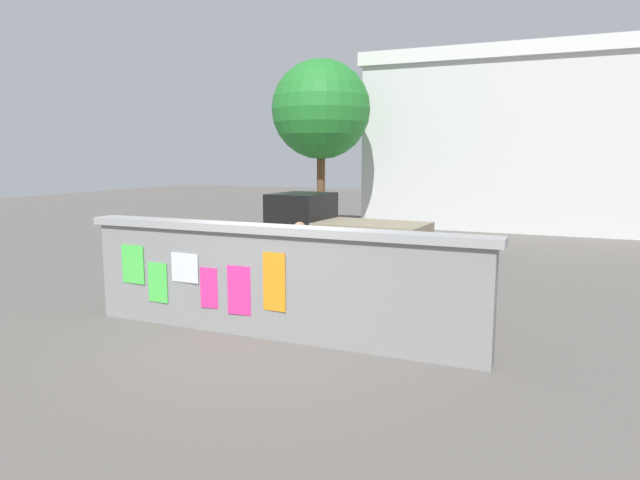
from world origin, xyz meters
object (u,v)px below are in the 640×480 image
person_walking (300,259)px  motorcycle (195,275)px  auto_rickshaw_truck (339,236)px  tree_roadside (321,110)px  bicycle_near (430,298)px

person_walking → motorcycle: bearing=174.5°
person_walking → auto_rickshaw_truck: bearing=100.7°
motorcycle → tree_roadside: tree_roadside is taller
motorcycle → bicycle_near: size_ratio=1.12×
auto_rickshaw_truck → person_walking: 3.53m
motorcycle → person_walking: size_ratio=1.16×
person_walking → tree_roadside: (-4.02, 10.12, 3.33)m
bicycle_near → person_walking: (-2.10, -0.66, 0.62)m
person_walking → tree_roadside: 11.39m
auto_rickshaw_truck → tree_roadside: 8.21m
motorcycle → tree_roadside: 10.76m
bicycle_near → tree_roadside: (-6.12, 9.47, 3.96)m
bicycle_near → tree_roadside: bearing=122.9°
auto_rickshaw_truck → tree_roadside: (-3.37, 6.65, 3.42)m
bicycle_near → tree_roadside: size_ratio=0.28×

